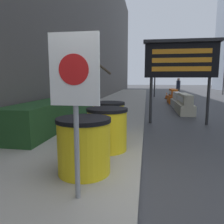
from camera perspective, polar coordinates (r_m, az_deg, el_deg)
ground_plane at (r=3.13m, az=7.15°, el=-21.13°), size 120.00×120.00×0.00m
sidewalk_left at (r=3.52m, az=-21.50°, el=-16.81°), size 3.24×56.00×0.14m
hedge_strip at (r=7.63m, az=-11.82°, el=0.79°), size 0.90×6.35×0.80m
bare_tree at (r=11.29m, az=-4.78°, el=8.16°), size 1.66×1.52×2.61m
barrel_drum_foreground at (r=3.32m, az=-7.34°, el=-8.66°), size 0.81×0.81×0.84m
barrel_drum_middle at (r=4.35m, az=-1.29°, el=-4.48°), size 0.81×0.81×0.84m
barrel_drum_back at (r=5.46m, az=-0.94°, el=-1.79°), size 0.81×0.81×0.84m
warning_sign at (r=2.46m, az=-9.69°, el=6.84°), size 0.56×0.08×1.90m
message_board at (r=7.88m, az=17.52°, el=12.81°), size 2.51×0.36×2.85m
jersey_barrier_cream at (r=10.52m, az=18.39°, el=1.80°), size 0.63×2.06×0.89m
jersey_barrier_white at (r=12.74m, az=16.78°, el=2.84°), size 0.56×2.10×0.82m
jersey_barrier_orange_far at (r=14.95m, az=15.65°, el=3.84°), size 0.63×1.69×0.92m
traffic_cone_near at (r=15.10m, az=18.34°, el=3.47°), size 0.38×0.38×0.67m
traffic_cone_mid at (r=14.11m, az=16.64°, el=3.46°), size 0.44×0.44×0.79m
traffic_cone_far at (r=18.01m, az=14.10°, el=4.22°), size 0.31×0.31×0.56m
traffic_light_near_curb at (r=19.61m, az=11.23°, el=12.04°), size 0.28×0.45×3.86m
pedestrian_worker at (r=18.97m, az=16.93°, el=6.46°), size 0.37×0.49×1.66m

